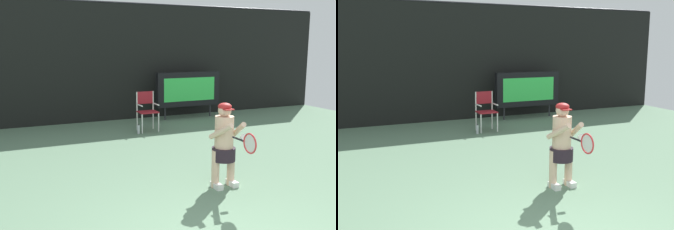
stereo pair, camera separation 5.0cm
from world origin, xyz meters
TOP-DOWN VIEW (x-y plane):
  - backdrop_screen at (0.00, 8.50)m, footprint 18.00×0.12m
  - scoreboard at (3.45, 7.82)m, footprint 2.20×0.21m
  - umpire_chair at (1.54, 6.60)m, footprint 0.52×0.44m
  - water_bottle at (1.19, 6.31)m, footprint 0.07×0.07m
  - tennis_player at (1.19, 2.07)m, footprint 0.53×0.61m
  - tennis_racket at (1.18, 1.40)m, footprint 0.03×0.60m

SIDE VIEW (x-z plane):
  - water_bottle at x=1.19m, z-range -0.01..0.26m
  - umpire_chair at x=1.54m, z-range 0.08..1.16m
  - tennis_player at x=1.19m, z-range 0.05..1.46m
  - tennis_racket at x=1.18m, z-range 0.75..1.06m
  - scoreboard at x=3.45m, z-range 0.20..1.70m
  - backdrop_screen at x=0.00m, z-range -0.02..3.64m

